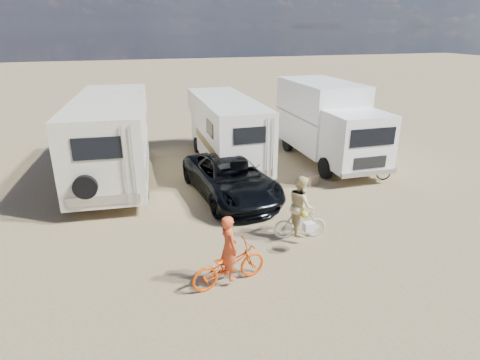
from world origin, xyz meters
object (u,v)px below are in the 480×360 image
object	(u,v)px
rider_man	(229,254)
rider_woman	(301,211)
cooler	(230,210)
rv_main	(227,132)
crate	(309,179)
bike_woman	(300,223)
rv_left	(112,140)
box_truck	(329,124)
bike_man	(229,265)
dark_suv	(231,178)
bike_parked	(369,169)

from	to	relation	value
rider_man	rider_woman	bearing A→B (deg)	-71.26
cooler	rider_man	bearing A→B (deg)	-112.04
rider_man	rider_woman	distance (m)	2.96
rv_main	crate	world-z (taller)	rv_main
rider_woman	crate	distance (m)	4.40
rider_woman	bike_woman	bearing A→B (deg)	-79.87
rider_woman	cooler	world-z (taller)	rider_woman
rv_left	box_truck	size ratio (longest dim) A/B	1.19
rider_man	bike_man	bearing A→B (deg)	-0.00
rv_left	bike_man	size ratio (longest dim) A/B	4.09
box_truck	rider_woman	distance (m)	7.46
box_truck	bike_man	size ratio (longest dim) A/B	3.44
rv_main	rv_left	size ratio (longest dim) A/B	0.86
dark_suv	box_truck	bearing A→B (deg)	20.17
bike_woman	crate	world-z (taller)	bike_woman
rider_woman	rv_main	bearing A→B (deg)	12.06
rider_woman	bike_man	bearing A→B (deg)	131.03
rv_main	cooler	bearing A→B (deg)	-103.41
bike_man	bike_woman	size ratio (longest dim) A/B	1.24
rider_woman	bike_parked	size ratio (longest dim) A/B	1.04
bike_man	box_truck	bearing A→B (deg)	-53.68
rider_woman	bike_parked	distance (m)	5.92
bike_parked	rider_woman	bearing A→B (deg)	156.08
box_truck	crate	distance (m)	3.45
rider_man	cooler	xyz separation A→B (m)	(0.96, 3.39, -0.56)
bike_man	rider_man	size ratio (longest dim) A/B	1.19
rv_left	bike_woman	world-z (taller)	rv_left
rv_left	bike_parked	size ratio (longest dim) A/B	4.69
box_truck	dark_suv	world-z (taller)	box_truck
rider_woman	cooler	distance (m)	2.53
bike_parked	box_truck	bearing A→B (deg)	40.02
rider_woman	crate	world-z (taller)	rider_woman
dark_suv	rider_man	size ratio (longest dim) A/B	3.18
bike_woman	rider_woman	distance (m)	0.40
bike_man	rider_man	world-z (taller)	rider_man
bike_man	bike_parked	bearing A→B (deg)	-67.11
rv_main	bike_man	world-z (taller)	rv_main
cooler	crate	world-z (taller)	cooler
rider_woman	bike_parked	world-z (taller)	rider_woman
rv_main	bike_parked	distance (m)	6.16
rv_left	bike_parked	world-z (taller)	rv_left
dark_suv	bike_woman	size ratio (longest dim) A/B	3.31
cooler	bike_parked	bearing A→B (deg)	8.80
rv_left	bike_parked	bearing A→B (deg)	-12.04
rider_man	crate	size ratio (longest dim) A/B	3.17
rider_woman	cooler	size ratio (longest dim) A/B	2.90
bike_parked	bike_man	bearing A→B (deg)	154.00
bike_parked	rv_left	bearing A→B (deg)	101.53
bike_woman	cooler	xyz separation A→B (m)	(-1.58, 1.87, -0.23)
bike_parked	crate	bearing A→B (deg)	114.36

